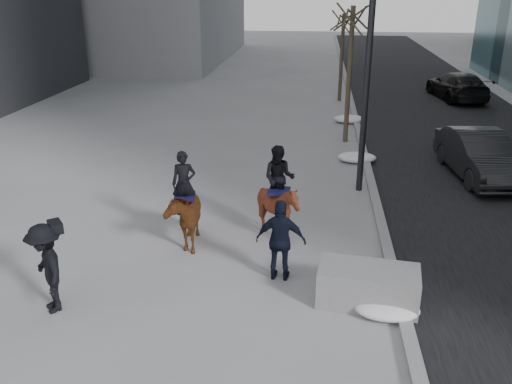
# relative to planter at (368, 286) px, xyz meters

# --- Properties ---
(ground) EXTENTS (120.00, 120.00, 0.00)m
(ground) POSITION_rel_planter_xyz_m (-2.37, 0.62, -0.38)
(ground) COLOR gray
(ground) RESTS_ON ground
(road) EXTENTS (8.00, 90.00, 0.01)m
(road) POSITION_rel_planter_xyz_m (4.63, 10.62, -0.37)
(road) COLOR black
(road) RESTS_ON ground
(curb) EXTENTS (0.25, 90.00, 0.12)m
(curb) POSITION_rel_planter_xyz_m (0.63, 10.62, -0.32)
(curb) COLOR gray
(curb) RESTS_ON ground
(planter) EXTENTS (1.99, 1.18, 0.75)m
(planter) POSITION_rel_planter_xyz_m (0.00, 0.00, 0.00)
(planter) COLOR gray
(planter) RESTS_ON ground
(car_near) EXTENTS (2.03, 4.54, 1.45)m
(car_near) POSITION_rel_planter_xyz_m (4.03, 7.76, 0.35)
(car_near) COLOR black
(car_near) RESTS_ON ground
(car_far) EXTENTS (2.67, 5.10, 1.41)m
(car_far) POSITION_rel_planter_xyz_m (6.14, 20.18, 0.33)
(car_far) COLOR black
(car_far) RESTS_ON ground
(tree_near) EXTENTS (1.20, 1.20, 5.56)m
(tree_near) POSITION_rel_planter_xyz_m (0.03, 11.40, 2.40)
(tree_near) COLOR #322A1E
(tree_near) RESTS_ON ground
(tree_far) EXTENTS (1.20, 1.20, 4.80)m
(tree_far) POSITION_rel_planter_xyz_m (0.03, 19.13, 2.02)
(tree_far) COLOR #382B21
(tree_far) RESTS_ON ground
(mounted_left) EXTENTS (1.08, 1.83, 2.22)m
(mounted_left) POSITION_rel_planter_xyz_m (-4.09, 2.14, 0.45)
(mounted_left) COLOR #501E10
(mounted_left) RESTS_ON ground
(mounted_right) EXTENTS (1.34, 1.47, 2.28)m
(mounted_right) POSITION_rel_planter_xyz_m (-1.93, 2.66, 0.54)
(mounted_right) COLOR #44190D
(mounted_right) RESTS_ON ground
(feeder) EXTENTS (1.05, 0.89, 1.75)m
(feeder) POSITION_rel_planter_xyz_m (-1.73, 0.75, 0.50)
(feeder) COLOR black
(feeder) RESTS_ON ground
(camera_crew) EXTENTS (1.21, 1.29, 1.75)m
(camera_crew) POSITION_rel_planter_xyz_m (-5.94, -0.88, 0.51)
(camera_crew) COLOR black
(camera_crew) RESTS_ON ground
(lamppost) EXTENTS (0.25, 1.84, 9.09)m
(lamppost) POSITION_rel_planter_xyz_m (0.23, 6.01, 4.62)
(lamppost) COLOR black
(lamppost) RESTS_ON ground
(snow_piles) EXTENTS (1.35, 15.60, 0.34)m
(snow_piles) POSITION_rel_planter_xyz_m (0.33, 8.45, -0.21)
(snow_piles) COLOR silver
(snow_piles) RESTS_ON ground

